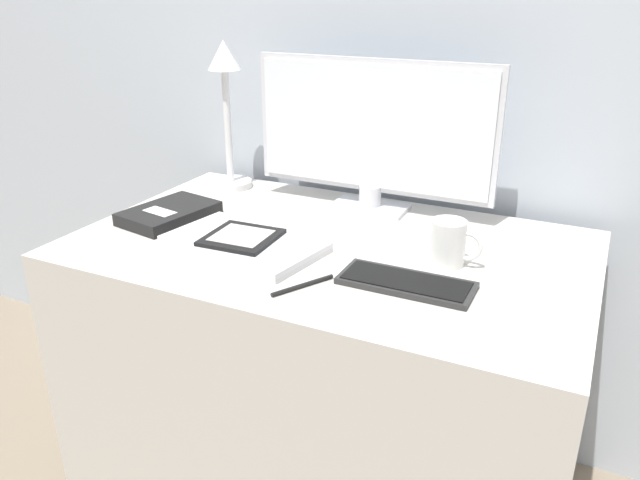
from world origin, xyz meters
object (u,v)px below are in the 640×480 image
desk_lamp (226,101)px  pen (303,285)px  keyboard (406,283)px  coffee_mug (449,243)px  ereader (241,237)px  monitor (372,133)px  notebook (169,213)px  laptop (244,244)px

desk_lamp → pen: (0.49, -0.49, -0.25)m
keyboard → coffee_mug: 0.15m
ereader → monitor: bearing=66.4°
ereader → notebook: (-0.27, 0.08, -0.01)m
keyboard → ereader: 0.40m
desk_lamp → coffee_mug: desk_lamp is taller
ereader → pen: 0.24m
ereader → laptop: bearing=16.7°
keyboard → desk_lamp: size_ratio=0.64×
monitor → keyboard: (0.23, -0.39, -0.20)m
notebook → pen: (0.48, -0.19, -0.01)m
monitor → pen: 0.53m
monitor → ereader: (-0.16, -0.37, -0.18)m
laptop → coffee_mug: 0.45m
monitor → laptop: 0.45m
desk_lamp → pen: bearing=-45.1°
coffee_mug → pen: size_ratio=0.86×
laptop → desk_lamp: (-0.28, 0.37, 0.24)m
ereader → desk_lamp: 0.52m
desk_lamp → notebook: (0.01, -0.30, -0.24)m
monitor → desk_lamp: desk_lamp is taller
notebook → coffee_mug: coffee_mug is taller
desk_lamp → coffee_mug: 0.79m
laptop → ereader: 0.02m
monitor → notebook: bearing=-145.7°
ereader → coffee_mug: 0.46m
desk_lamp → notebook: 0.38m
ereader → coffee_mug: (0.44, 0.12, 0.02)m
monitor → desk_lamp: (-0.44, 0.00, 0.05)m
keyboard → laptop: (-0.39, 0.02, 0.00)m
monitor → notebook: (-0.43, -0.29, -0.19)m
laptop → desk_lamp: desk_lamp is taller
keyboard → coffee_mug: size_ratio=2.39×
laptop → ereader: size_ratio=2.37×
coffee_mug → keyboard: bearing=-109.3°
monitor → laptop: (-0.16, -0.37, -0.19)m
notebook → pen: bearing=-22.0°
notebook → pen: notebook is taller
desk_lamp → coffee_mug: bearing=-19.8°
desk_lamp → monitor: bearing=-0.1°
ereader → pen: size_ratio=1.23×
desk_lamp → coffee_mug: (0.72, -0.26, -0.20)m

